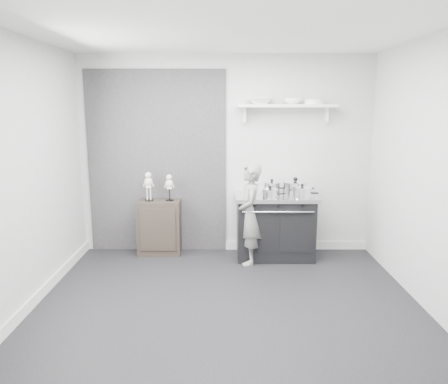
{
  "coord_description": "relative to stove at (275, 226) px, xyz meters",
  "views": [
    {
      "loc": [
        -0.04,
        -4.19,
        2.02
      ],
      "look_at": [
        -0.03,
        0.95,
        1.0
      ],
      "focal_mm": 35.0,
      "sensor_mm": 36.0,
      "label": 1
    }
  ],
  "objects": [
    {
      "name": "ground",
      "position": [
        -0.66,
        -1.48,
        -0.43
      ],
      "size": [
        4.0,
        4.0,
        0.0
      ],
      "primitive_type": "plane",
      "color": "black",
      "rests_on": "ground"
    },
    {
      "name": "room_shell",
      "position": [
        -0.75,
        -1.33,
        1.21
      ],
      "size": [
        4.02,
        3.62,
        2.71
      ],
      "color": "beige",
      "rests_on": "ground"
    },
    {
      "name": "wall_shelf",
      "position": [
        0.14,
        0.2,
        1.58
      ],
      "size": [
        1.3,
        0.26,
        0.24
      ],
      "color": "silver",
      "rests_on": "room_shell"
    },
    {
      "name": "stove",
      "position": [
        0.0,
        0.0,
        0.0
      ],
      "size": [
        1.07,
        0.67,
        0.86
      ],
      "color": "black",
      "rests_on": "ground"
    },
    {
      "name": "side_cabinet",
      "position": [
        -1.57,
        0.13,
        -0.06
      ],
      "size": [
        0.58,
        0.34,
        0.75
      ],
      "primitive_type": "cube",
      "color": "black",
      "rests_on": "ground"
    },
    {
      "name": "child",
      "position": [
        -0.36,
        -0.24,
        0.22
      ],
      "size": [
        0.31,
        0.48,
        1.31
      ],
      "primitive_type": "imported",
      "rotation": [
        0.0,
        0.0,
        -1.57
      ],
      "color": "gray",
      "rests_on": "ground"
    },
    {
      "name": "pot_back_left",
      "position": [
        -0.04,
        0.11,
        0.5
      ],
      "size": [
        0.32,
        0.23,
        0.2
      ],
      "color": "white",
      "rests_on": "stove"
    },
    {
      "name": "pot_back_right",
      "position": [
        0.27,
        0.08,
        0.51
      ],
      "size": [
        0.42,
        0.34,
        0.23
      ],
      "color": "white",
      "rests_on": "stove"
    },
    {
      "name": "pot_front_right",
      "position": [
        0.31,
        -0.21,
        0.5
      ],
      "size": [
        0.33,
        0.25,
        0.19
      ],
      "color": "white",
      "rests_on": "stove"
    },
    {
      "name": "pot_front_center",
      "position": [
        -0.09,
        -0.17,
        0.48
      ],
      "size": [
        0.3,
        0.21,
        0.15
      ],
      "color": "white",
      "rests_on": "stove"
    },
    {
      "name": "skeleton_full",
      "position": [
        -1.7,
        0.13,
        0.55
      ],
      "size": [
        0.13,
        0.08,
        0.45
      ],
      "primitive_type": null,
      "color": "beige",
      "rests_on": "side_cabinet"
    },
    {
      "name": "skeleton_torso",
      "position": [
        -1.42,
        0.13,
        0.53
      ],
      "size": [
        0.12,
        0.07,
        0.41
      ],
      "primitive_type": null,
      "color": "beige",
      "rests_on": "side_cabinet"
    },
    {
      "name": "bowl_large",
      "position": [
        -0.21,
        0.19,
        1.65
      ],
      "size": [
        0.33,
        0.33,
        0.08
      ],
      "primitive_type": "imported",
      "color": "white",
      "rests_on": "wall_shelf"
    },
    {
      "name": "bowl_small",
      "position": [
        0.22,
        0.19,
        1.65
      ],
      "size": [
        0.24,
        0.24,
        0.07
      ],
      "primitive_type": "imported",
      "color": "white",
      "rests_on": "wall_shelf"
    },
    {
      "name": "plate_stack",
      "position": [
        0.51,
        0.19,
        1.64
      ],
      "size": [
        0.27,
        0.27,
        0.06
      ],
      "primitive_type": "cylinder",
      "color": "silver",
      "rests_on": "wall_shelf"
    }
  ]
}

